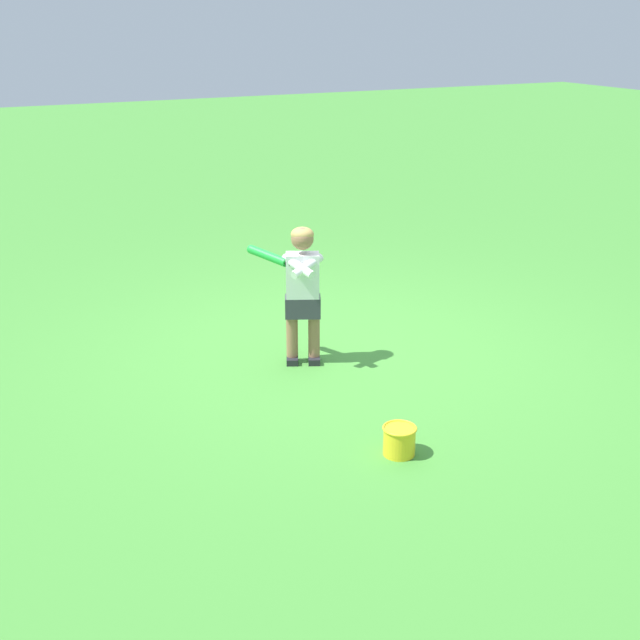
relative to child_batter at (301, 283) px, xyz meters
name	(u,v)px	position (x,y,z in m)	size (l,w,h in m)	color
ground_plane	(334,349)	(-0.35, -0.12, -0.65)	(40.00, 40.00, 0.00)	#479338
child_batter	(301,283)	(0.00, 0.00, 0.00)	(0.48, 0.58, 1.08)	#232328
toy_bucket	(399,440)	(0.06, 1.57, -0.55)	(0.22, 0.22, 0.19)	yellow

